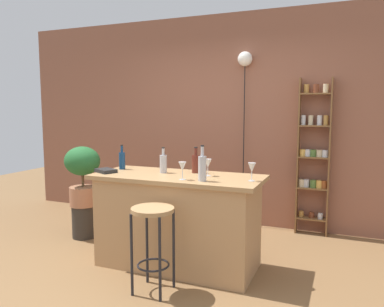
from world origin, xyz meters
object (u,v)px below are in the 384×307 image
at_px(bottle_wine_red, 196,163).
at_px(bottle_soda_blue, 163,163).
at_px(potted_plant, 83,171).
at_px(wine_glass_left, 182,167).
at_px(bottle_vinegar, 202,168).
at_px(bottle_spirits_clear, 122,160).
at_px(cookbook, 106,171).
at_px(wine_glass_center, 252,168).
at_px(bar_stool, 153,229).
at_px(plant_stool, 84,221).
at_px(spice_shelf, 314,156).
at_px(pendant_globe_light, 245,63).
at_px(wine_glass_right, 208,164).

distance_m(bottle_wine_red, bottle_soda_blue, 0.33).
xyz_separation_m(potted_plant, bottle_wine_red, (1.52, -0.14, 0.20)).
bearing_deg(wine_glass_left, bottle_vinegar, 1.72).
xyz_separation_m(bottle_spirits_clear, cookbook, (-0.04, -0.24, -0.08)).
bearing_deg(wine_glass_left, wine_glass_center, 16.42).
relative_size(bar_stool, bottle_soda_blue, 2.82).
distance_m(plant_stool, bottle_vinegar, 2.00).
bearing_deg(bottle_soda_blue, wine_glass_center, -5.88).
distance_m(plant_stool, bottle_spirits_clear, 1.10).
bearing_deg(bottle_vinegar, bar_stool, -128.35).
height_order(bottle_spirits_clear, bottle_wine_red, same).
bearing_deg(wine_glass_center, cookbook, -176.11).
relative_size(bottle_spirits_clear, cookbook, 1.25).
xyz_separation_m(plant_stool, potted_plant, (0.00, 0.00, 0.61)).
xyz_separation_m(bar_stool, bottle_soda_blue, (-0.22, 0.64, 0.46)).
height_order(spice_shelf, pendant_globe_light, pendant_globe_light).
bearing_deg(wine_glass_center, plant_stool, 170.36).
xyz_separation_m(bottle_soda_blue, wine_glass_center, (0.92, -0.10, 0.02)).
bearing_deg(plant_stool, bottle_soda_blue, -12.44).
relative_size(bottle_wine_red, wine_glass_left, 1.60).
distance_m(bar_stool, plant_stool, 1.73).
bearing_deg(pendant_globe_light, plant_stool, -144.02).
relative_size(bottle_spirits_clear, bottle_wine_red, 1.00).
bearing_deg(cookbook, spice_shelf, 67.20).
relative_size(plant_stool, wine_glass_center, 2.40).
height_order(bottle_vinegar, bottle_wine_red, bottle_vinegar).
height_order(bottle_spirits_clear, wine_glass_left, bottle_spirits_clear).
height_order(spice_shelf, wine_glass_center, spice_shelf).
distance_m(bottle_soda_blue, wine_glass_center, 0.93).
bearing_deg(bar_stool, spice_shelf, 61.93).
xyz_separation_m(bar_stool, spice_shelf, (1.11, 2.09, 0.43)).
bearing_deg(spice_shelf, bottle_wine_red, -127.99).
height_order(plant_stool, wine_glass_center, wine_glass_center).
distance_m(potted_plant, bottle_wine_red, 1.54).
xyz_separation_m(spice_shelf, pendant_globe_light, (-0.89, 0.03, 1.16)).
bearing_deg(cookbook, potted_plant, 171.17).
bearing_deg(wine_glass_right, bottle_vinegar, -80.67).
bearing_deg(wine_glass_right, cookbook, -169.14).
height_order(spice_shelf, potted_plant, spice_shelf).
xyz_separation_m(wine_glass_right, pendant_globe_light, (-0.03, 1.47, 1.11)).
bearing_deg(wine_glass_left, pendant_globe_light, 86.14).
bearing_deg(bottle_spirits_clear, spice_shelf, 37.26).
height_order(bottle_soda_blue, wine_glass_right, bottle_soda_blue).
distance_m(wine_glass_left, wine_glass_right, 0.31).
relative_size(bar_stool, spice_shelf, 0.38).
height_order(bottle_wine_red, cookbook, bottle_wine_red).
xyz_separation_m(spice_shelf, wine_glass_right, (-0.86, -1.44, 0.05)).
relative_size(spice_shelf, plant_stool, 4.90).
xyz_separation_m(spice_shelf, bottle_spirits_clear, (-1.84, -1.40, 0.03)).
bearing_deg(bar_stool, wine_glass_left, 73.70).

